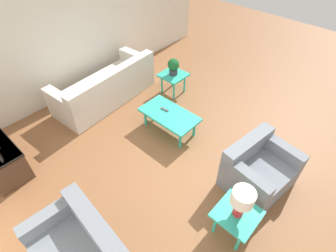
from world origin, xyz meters
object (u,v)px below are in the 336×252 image
Objects in this scene: sofa at (106,88)px; side_table_plant at (173,77)px; armchair at (258,170)px; potted_plant at (173,66)px; side_table_lamp at (236,216)px; coffee_table at (169,116)px; table_lamp at (242,200)px.

sofa is 4.31× the size of side_table_plant.
armchair is 3.01× the size of potted_plant.
side_table_plant is (-0.86, -1.15, 0.10)m from sofa.
coffee_table is at bearing -24.51° from side_table_lamp.
side_table_lamp is at bearing 155.49° from coffee_table.
sofa is at bearing 53.45° from potted_plant.
table_lamp is (-0.17, 0.91, 0.47)m from armchair.
armchair is 1.00× the size of coffee_table.
potted_plant is (2.72, -1.86, 0.27)m from side_table_lamp.
side_table_plant is at bearing 77.61° from armchair.
sofa is 3.67m from table_lamp.
table_lamp is (-2.72, 1.86, 0.38)m from side_table_plant.
potted_plant reaches higher than sofa.
table_lamp reaches higher than side_table_plant.
table_lamp is (-2.72, 1.86, 0.11)m from potted_plant.
side_table_lamp is (-3.57, 0.70, 0.10)m from sofa.
potted_plant is at bearing -34.37° from table_lamp.
side_table_lamp is (-1.95, 0.89, 0.04)m from coffee_table.
armchair is 2.71m from side_table_plant.
potted_plant is at bearing -45.00° from side_table_plant.
side_table_lamp is at bearing 145.63° from potted_plant.
table_lamp is (-0.00, 0.00, 0.38)m from side_table_lamp.
potted_plant reaches higher than side_table_plant.
armchair is 2.05× the size of side_table_lamp.
armchair is at bearing -79.21° from side_table_lamp.
armchair is at bearing 159.57° from potted_plant.
side_table_lamp is 1.47× the size of potted_plant.
table_lamp is at bearing 145.63° from side_table_plant.
side_table_plant is (0.76, -0.97, 0.04)m from coffee_table.
potted_plant is (0.76, -0.97, 0.30)m from coffee_table.
potted_plant is (2.54, -0.95, 0.35)m from armchair.
side_table_lamp reaches higher than coffee_table.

